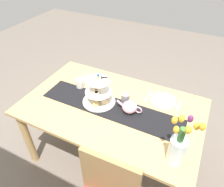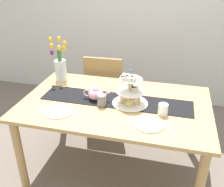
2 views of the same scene
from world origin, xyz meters
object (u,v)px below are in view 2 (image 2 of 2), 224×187
at_px(tiered_cake_stand, 130,92).
at_px(dinner_plate_right, 149,124).
at_px(fork_right, 130,122).
at_px(knife_right, 169,127).
at_px(knife_left, 76,114).
at_px(dining_table, 115,112).
at_px(tulip_vase, 60,66).
at_px(mug_grey, 102,100).
at_px(dinner_plate_left, 59,112).
at_px(fork_left, 42,109).
at_px(teapot, 96,93).
at_px(mug_white_text, 163,110).
at_px(chair_left, 106,88).

xyz_separation_m(tiered_cake_stand, dinner_plate_right, (0.20, -0.27, -0.10)).
distance_m(fork_right, knife_right, 0.29).
xyz_separation_m(knife_left, knife_right, (0.72, 0.00, 0.00)).
bearing_deg(dining_table, tulip_vase, 154.05).
bearing_deg(mug_grey, dinner_plate_left, -149.26).
distance_m(tiered_cake_stand, fork_left, 0.73).
bearing_deg(knife_left, dining_table, 47.13).
xyz_separation_m(fork_right, mug_grey, (-0.27, 0.18, 0.05)).
xyz_separation_m(dining_table, fork_right, (0.18, -0.27, 0.10)).
bearing_deg(teapot, tiered_cake_stand, 0.13).
height_order(teapot, mug_grey, teapot).
xyz_separation_m(tiered_cake_stand, mug_white_text, (0.28, -0.11, -0.06)).
bearing_deg(teapot, mug_grey, -48.52).
bearing_deg(knife_left, tiered_cake_stand, 35.74).
bearing_deg(mug_grey, chair_left, 103.43).
height_order(fork_left, mug_white_text, mug_white_text).
bearing_deg(dining_table, teapot, 180.00).
height_order(dining_table, knife_right, knife_right).
bearing_deg(tiered_cake_stand, fork_left, -157.81).
relative_size(mug_grey, mug_white_text, 1.00).
xyz_separation_m(dining_table, mug_white_text, (0.41, -0.11, 0.15)).
xyz_separation_m(teapot, knife_right, (0.64, -0.27, -0.06)).
relative_size(chair_left, knife_right, 5.35).
distance_m(dinner_plate_left, knife_right, 0.87).
bearing_deg(dining_table, mug_white_text, -15.41).
bearing_deg(fork_left, dining_table, 26.64).
height_order(teapot, tulip_vase, tulip_vase).
height_order(tulip_vase, mug_grey, tulip_vase).
relative_size(dining_table, chair_left, 1.75).
bearing_deg(tiered_cake_stand, chair_left, 119.92).
bearing_deg(knife_right, dinner_plate_right, 180.00).
distance_m(dining_table, fork_left, 0.62).
height_order(chair_left, fork_right, chair_left).
xyz_separation_m(tiered_cake_stand, mug_grey, (-0.22, -0.09, -0.05)).
height_order(dining_table, mug_grey, mug_grey).
height_order(dining_table, chair_left, chair_left).
bearing_deg(dinner_plate_right, tiered_cake_stand, 125.74).
xyz_separation_m(chair_left, fork_left, (-0.26, -0.99, 0.24)).
relative_size(dinner_plate_left, fork_right, 1.53).
relative_size(teapot, fork_right, 1.59).
relative_size(dinner_plate_right, fork_right, 1.53).
distance_m(tulip_vase, mug_grey, 0.68).
bearing_deg(dinner_plate_left, knife_right, 0.00).
bearing_deg(teapot, fork_right, -37.83).
bearing_deg(mug_white_text, mug_grey, 177.53).
distance_m(chair_left, teapot, 0.78).
height_order(knife_left, mug_white_text, mug_white_text).
bearing_deg(fork_right, mug_grey, 146.12).
height_order(dinner_plate_left, mug_white_text, mug_white_text).
relative_size(fork_right, mug_white_text, 1.58).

